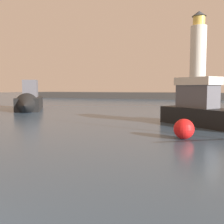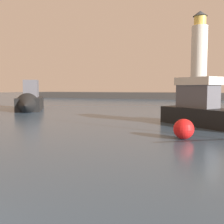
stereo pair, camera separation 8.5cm
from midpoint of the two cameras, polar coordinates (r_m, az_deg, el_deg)
name	(u,v)px [view 2 (the right image)]	position (r m, az deg, el deg)	size (l,w,h in m)	color
ground_plane	(165,110)	(34.26, 11.28, 0.47)	(220.00, 220.00, 0.00)	#384C60
breakwater	(186,96)	(66.17, 15.36, 3.27)	(79.47, 6.35, 1.57)	#423F3D
lighthouse	(199,54)	(66.44, 17.94, 11.48)	(3.59, 3.59, 18.55)	silver
motorboat_0	(217,112)	(19.81, 21.49, 0.02)	(8.31, 7.17, 3.91)	black
motorboat_3	(29,101)	(33.81, -16.96, 2.16)	(6.91, 9.27, 4.15)	black
mooring_buoy	(184,129)	(14.85, 15.06, -3.49)	(1.09, 1.09, 1.09)	red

